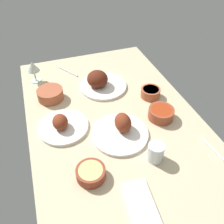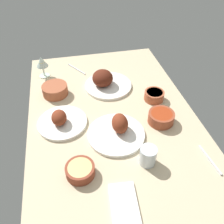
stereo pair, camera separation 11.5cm
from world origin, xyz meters
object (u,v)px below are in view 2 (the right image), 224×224
object	(u,v)px
plate_center_main	(105,81)
wine_glass	(42,63)
bowl_sauce	(161,117)
bowl_cream	(154,95)
water_tumbler	(148,156)
folded_napkin	(124,206)
bowl_pasta	(80,170)
fork_loose	(77,69)
plate_near_viewer	(117,130)
bowl_onions	(55,90)
plate_far_side	(61,121)
spoon_loose	(210,160)

from	to	relation	value
plate_center_main	wine_glass	bearing A→B (deg)	61.53
bowl_sauce	bowl_cream	bearing A→B (deg)	-8.84
plate_center_main	water_tumbler	size ratio (longest dim) A/B	3.26
water_tumbler	folded_napkin	size ratio (longest dim) A/B	0.45
bowl_pasta	fork_loose	world-z (taller)	bowl_pasta
plate_near_viewer	bowl_onions	size ratio (longest dim) A/B	1.91
plate_far_side	water_tumbler	xyz separation A→B (cm)	(-32.74, -36.11, 2.28)
bowl_pasta	folded_napkin	xyz separation A→B (cm)	(-18.49, -14.70, -2.01)
bowl_onions	bowl_cream	bearing A→B (deg)	-107.10
plate_center_main	bowl_cream	size ratio (longest dim) A/B	2.56
bowl_cream	fork_loose	world-z (taller)	bowl_cream
plate_far_side	fork_loose	distance (cm)	53.65
bowl_pasta	folded_napkin	bearing A→B (deg)	-141.51
bowl_cream	bowl_onions	size ratio (longest dim) A/B	0.76
bowl_cream	bowl_pasta	world-z (taller)	bowl_cream
bowl_pasta	wine_glass	world-z (taller)	wine_glass
fork_loose	water_tumbler	bearing A→B (deg)	162.30
bowl_pasta	water_tumbler	xyz separation A→B (cm)	(-0.30, -29.88, 1.89)
water_tumbler	fork_loose	bearing A→B (deg)	15.20
water_tumbler	fork_loose	size ratio (longest dim) A/B	0.50
bowl_cream	spoon_loose	size ratio (longest dim) A/B	0.68
plate_far_side	fork_loose	xyz separation A→B (cm)	(52.00, -13.08, -1.82)
plate_far_side	folded_napkin	size ratio (longest dim) A/B	1.30
water_tumbler	folded_napkin	distance (cm)	24.01
bowl_onions	bowl_sauce	world-z (taller)	bowl_onions
bowl_pasta	spoon_loose	distance (cm)	58.34
bowl_cream	spoon_loose	bearing A→B (deg)	-168.09
plate_near_viewer	folded_napkin	distance (cm)	38.36
plate_near_viewer	wine_glass	distance (cm)	71.66
fork_loose	spoon_loose	world-z (taller)	same
plate_far_side	folded_napkin	world-z (taller)	plate_far_side
bowl_onions	bowl_pasta	xyz separation A→B (cm)	(-59.18, -8.35, -0.78)
plate_far_side	bowl_onions	world-z (taller)	plate_far_side
plate_far_side	spoon_loose	xyz separation A→B (cm)	(-37.73, -64.29, -1.82)
plate_near_viewer	bowl_cream	xyz separation A→B (cm)	(22.49, -27.32, 0.19)
folded_napkin	fork_loose	size ratio (longest dim) A/B	1.11
plate_near_viewer	bowl_pasta	distance (cm)	28.39
bowl_sauce	water_tumbler	distance (cm)	28.06
folded_napkin	plate_far_side	bearing A→B (deg)	22.35
bowl_cream	plate_far_side	bearing A→B (deg)	99.79
bowl_onions	wine_glass	xyz separation A→B (cm)	(21.85, 6.55, 6.54)
plate_far_side	wine_glass	world-z (taller)	wine_glass
wine_glass	fork_loose	bearing A→B (deg)	-81.11
plate_far_side	folded_napkin	xyz separation A→B (cm)	(-50.92, -20.93, -1.62)
fork_loose	plate_far_side	bearing A→B (deg)	132.98
wine_glass	bowl_sauce	bearing A→B (deg)	-133.91
bowl_cream	wine_glass	bearing A→B (deg)	58.10
folded_napkin	spoon_loose	distance (cm)	45.32
bowl_cream	folded_napkin	world-z (taller)	bowl_cream
bowl_pasta	fork_loose	size ratio (longest dim) A/B	0.70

